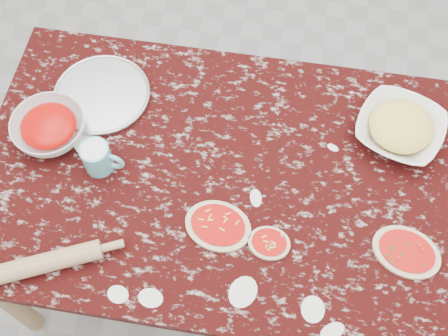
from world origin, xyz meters
TOP-DOWN VIEW (x-y plane):
  - ground at (0.00, 0.00)m, footprint 4.00×4.00m
  - worktable at (0.00, 0.00)m, footprint 1.60×1.00m
  - pizza_tray at (-0.47, 0.24)m, footprint 0.36×0.36m
  - sauce_bowl at (-0.59, 0.06)m, footprint 0.29×0.29m
  - cheese_bowl at (0.54, 0.25)m, footprint 0.35×0.35m
  - flour_mug at (-0.40, -0.03)m, footprint 0.14×0.09m
  - pizza_left at (0.01, -0.18)m, footprint 0.24×0.20m
  - pizza_mid at (0.17, -0.21)m, footprint 0.14×0.12m
  - pizza_right at (0.58, -0.17)m, footprint 0.24×0.21m
  - rolling_pin at (-0.45, -0.38)m, footprint 0.29×0.18m

SIDE VIEW (x-z plane):
  - ground at x=0.00m, z-range 0.00..0.00m
  - worktable at x=0.00m, z-range 0.29..1.04m
  - pizza_tray at x=-0.47m, z-range 0.75..0.76m
  - pizza_left at x=0.01m, z-range 0.75..0.77m
  - pizza_mid at x=0.17m, z-range 0.75..0.77m
  - pizza_right at x=0.58m, z-range 0.75..0.77m
  - rolling_pin at x=-0.45m, z-range 0.75..0.81m
  - cheese_bowl at x=0.54m, z-range 0.75..0.82m
  - sauce_bowl at x=-0.59m, z-range 0.75..0.83m
  - flour_mug at x=-0.40m, z-range 0.75..0.86m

